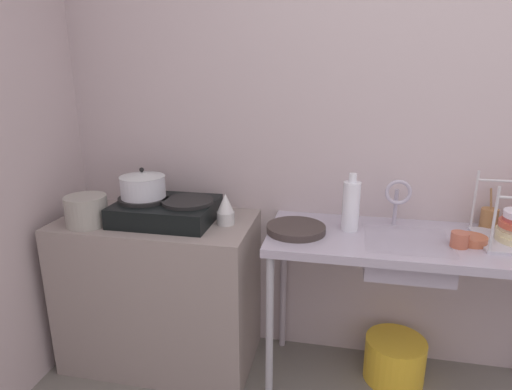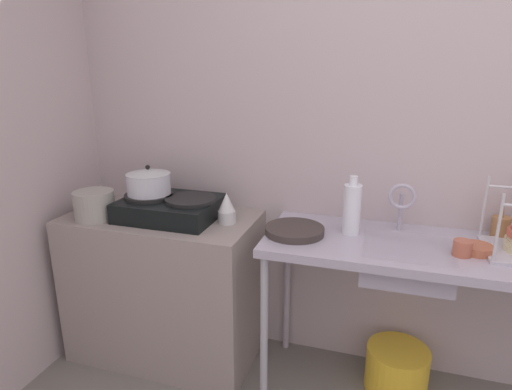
{
  "view_description": "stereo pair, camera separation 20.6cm",
  "coord_description": "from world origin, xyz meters",
  "px_view_note": "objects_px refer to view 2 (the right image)",
  "views": [
    {
      "loc": [
        -0.6,
        -0.63,
        1.57
      ],
      "look_at": [
        -0.99,
        1.3,
        0.99
      ],
      "focal_mm": 29.91,
      "sensor_mm": 36.0,
      "label": 1
    },
    {
      "loc": [
        -0.4,
        -0.58,
        1.57
      ],
      "look_at": [
        -0.99,
        1.3,
        0.99
      ],
      "focal_mm": 29.91,
      "sensor_mm": 36.0,
      "label": 2
    }
  ],
  "objects_px": {
    "percolator": "(227,208)",
    "faucet": "(402,200)",
    "small_bowl_on_drainboard": "(476,249)",
    "cup_by_rack": "(462,248)",
    "utensil_jar": "(501,227)",
    "frying_pan": "(295,230)",
    "bucket_on_floor": "(397,369)",
    "pot_beside_stove": "(94,205)",
    "stove": "(170,207)",
    "pot_on_left_burner": "(149,182)",
    "bottle_by_sink": "(352,208)",
    "sink_basin": "(406,261)"
  },
  "relations": [
    {
      "from": "percolator",
      "to": "faucet",
      "type": "bearing_deg",
      "value": 8.23
    },
    {
      "from": "faucet",
      "to": "small_bowl_on_drainboard",
      "type": "bearing_deg",
      "value": -25.01
    },
    {
      "from": "cup_by_rack",
      "to": "utensil_jar",
      "type": "bearing_deg",
      "value": 54.49
    },
    {
      "from": "frying_pan",
      "to": "percolator",
      "type": "bearing_deg",
      "value": 173.17
    },
    {
      "from": "bucket_on_floor",
      "to": "pot_beside_stove",
      "type": "bearing_deg",
      "value": -172.54
    },
    {
      "from": "pot_beside_stove",
      "to": "small_bowl_on_drainboard",
      "type": "relative_size",
      "value": 1.55
    },
    {
      "from": "faucet",
      "to": "cup_by_rack",
      "type": "relative_size",
      "value": 3.21
    },
    {
      "from": "percolator",
      "to": "faucet",
      "type": "xyz_separation_m",
      "value": [
        0.83,
        0.12,
        0.09
      ]
    },
    {
      "from": "pot_beside_stove",
      "to": "frying_pan",
      "type": "height_order",
      "value": "pot_beside_stove"
    },
    {
      "from": "stove",
      "to": "cup_by_rack",
      "type": "xyz_separation_m",
      "value": [
        1.39,
        -0.07,
        -0.02
      ]
    },
    {
      "from": "pot_on_left_burner",
      "to": "frying_pan",
      "type": "distance_m",
      "value": 0.81
    },
    {
      "from": "faucet",
      "to": "bottle_by_sink",
      "type": "bearing_deg",
      "value": -160.68
    },
    {
      "from": "sink_basin",
      "to": "bucket_on_floor",
      "type": "height_order",
      "value": "sink_basin"
    },
    {
      "from": "pot_beside_stove",
      "to": "bottle_by_sink",
      "type": "height_order",
      "value": "bottle_by_sink"
    },
    {
      "from": "percolator",
      "to": "sink_basin",
      "type": "xyz_separation_m",
      "value": [
        0.87,
        -0.04,
        -0.15
      ]
    },
    {
      "from": "faucet",
      "to": "percolator",
      "type": "bearing_deg",
      "value": -171.77
    },
    {
      "from": "pot_on_left_burner",
      "to": "sink_basin",
      "type": "xyz_separation_m",
      "value": [
        1.3,
        -0.03,
        -0.25
      ]
    },
    {
      "from": "pot_beside_stove",
      "to": "percolator",
      "type": "xyz_separation_m",
      "value": [
        0.67,
        0.15,
        0.0
      ]
    },
    {
      "from": "stove",
      "to": "bottle_by_sink",
      "type": "bearing_deg",
      "value": 3.3
    },
    {
      "from": "stove",
      "to": "pot_on_left_burner",
      "type": "bearing_deg",
      "value": 180.0
    },
    {
      "from": "bottle_by_sink",
      "to": "bucket_on_floor",
      "type": "xyz_separation_m",
      "value": [
        0.27,
        0.01,
        -0.83
      ]
    },
    {
      "from": "faucet",
      "to": "utensil_jar",
      "type": "distance_m",
      "value": 0.47
    },
    {
      "from": "faucet",
      "to": "frying_pan",
      "type": "relative_size",
      "value": 0.87
    },
    {
      "from": "pot_beside_stove",
      "to": "utensil_jar",
      "type": "xyz_separation_m",
      "value": [
        1.95,
        0.35,
        -0.02
      ]
    },
    {
      "from": "pot_beside_stove",
      "to": "percolator",
      "type": "distance_m",
      "value": 0.69
    },
    {
      "from": "percolator",
      "to": "utensil_jar",
      "type": "relative_size",
      "value": 0.8
    },
    {
      "from": "frying_pan",
      "to": "bucket_on_floor",
      "type": "xyz_separation_m",
      "value": [
        0.53,
        0.1,
        -0.73
      ]
    },
    {
      "from": "stove",
      "to": "pot_on_left_burner",
      "type": "distance_m",
      "value": 0.17
    },
    {
      "from": "faucet",
      "to": "sink_basin",
      "type": "bearing_deg",
      "value": -77.21
    },
    {
      "from": "pot_beside_stove",
      "to": "bucket_on_floor",
      "type": "xyz_separation_m",
      "value": [
        1.56,
        0.2,
        -0.78
      ]
    },
    {
      "from": "percolator",
      "to": "bottle_by_sink",
      "type": "xyz_separation_m",
      "value": [
        0.61,
        0.04,
        0.05
      ]
    },
    {
      "from": "pot_beside_stove",
      "to": "frying_pan",
      "type": "distance_m",
      "value": 1.04
    },
    {
      "from": "pot_beside_stove",
      "to": "stove",
      "type": "bearing_deg",
      "value": 21.05
    },
    {
      "from": "stove",
      "to": "sink_basin",
      "type": "xyz_separation_m",
      "value": [
        1.18,
        -0.03,
        -0.12
      ]
    },
    {
      "from": "sink_basin",
      "to": "utensil_jar",
      "type": "height_order",
      "value": "utensil_jar"
    },
    {
      "from": "stove",
      "to": "faucet",
      "type": "xyz_separation_m",
      "value": [
        1.14,
        0.13,
        0.11
      ]
    },
    {
      "from": "pot_beside_stove",
      "to": "sink_basin",
      "type": "xyz_separation_m",
      "value": [
        1.54,
        0.1,
        -0.14
      ]
    },
    {
      "from": "stove",
      "to": "bucket_on_floor",
      "type": "xyz_separation_m",
      "value": [
        1.2,
        0.06,
        -0.77
      ]
    },
    {
      "from": "stove",
      "to": "percolator",
      "type": "bearing_deg",
      "value": 1.85
    },
    {
      "from": "small_bowl_on_drainboard",
      "to": "bottle_by_sink",
      "type": "xyz_separation_m",
      "value": [
        -0.53,
        0.07,
        0.11
      ]
    },
    {
      "from": "bottle_by_sink",
      "to": "bucket_on_floor",
      "type": "height_order",
      "value": "bottle_by_sink"
    },
    {
      "from": "stove",
      "to": "sink_basin",
      "type": "relative_size",
      "value": 1.31
    },
    {
      "from": "bottle_by_sink",
      "to": "stove",
      "type": "bearing_deg",
      "value": -176.7
    },
    {
      "from": "frying_pan",
      "to": "stove",
      "type": "bearing_deg",
      "value": 177.19
    },
    {
      "from": "sink_basin",
      "to": "pot_beside_stove",
      "type": "bearing_deg",
      "value": -176.13
    },
    {
      "from": "cup_by_rack",
      "to": "bottle_by_sink",
      "type": "xyz_separation_m",
      "value": [
        -0.47,
        0.12,
        0.09
      ]
    },
    {
      "from": "frying_pan",
      "to": "bucket_on_floor",
      "type": "height_order",
      "value": "frying_pan"
    },
    {
      "from": "pot_on_left_burner",
      "to": "sink_basin",
      "type": "distance_m",
      "value": 1.32
    },
    {
      "from": "percolator",
      "to": "pot_beside_stove",
      "type": "bearing_deg",
      "value": -167.52
    },
    {
      "from": "pot_beside_stove",
      "to": "cup_by_rack",
      "type": "height_order",
      "value": "pot_beside_stove"
    }
  ]
}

